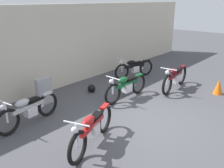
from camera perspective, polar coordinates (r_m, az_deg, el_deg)
The scene contains 10 objects.
ground_plane at distance 6.83m, azimuth 8.82°, elevation -8.83°, with size 40.00×40.00×0.00m, color #47474C.
building_wall at distance 9.13m, azimuth -13.83°, elevation 8.30°, with size 18.00×0.30×3.05m, color beige.
stone_marker at distance 7.99m, azimuth -15.78°, elevation -1.59°, with size 0.51×0.20×0.87m, color #9E9EA3.
helmet at distance 8.78m, azimuth -4.87°, elevation -1.02°, with size 0.29×0.29×0.29m, color black.
traffic_cone at distance 9.33m, azimuth 23.89°, elevation -0.57°, with size 0.32×0.32×0.55m, color orange.
motorcycle_green at distance 8.06m, azimuth 3.34°, elevation -0.61°, with size 2.05×0.57×0.92m.
motorcycle_red at distance 5.54m, azimuth -4.75°, elevation -10.50°, with size 2.00×0.87×0.93m.
motorcycle_black at distance 10.34m, azimuth 5.23°, elevation 3.81°, with size 1.88×0.82×0.88m.
motorcycle_maroon at distance 9.21m, azimuth 14.68°, elevation 1.51°, with size 2.15×0.60×0.97m.
motorcycle_silver at distance 6.80m, azimuth -19.18°, elevation -5.83°, with size 1.99×0.58×0.89m.
Camera 1 is at (-5.15, -3.11, 3.22)m, focal length 38.62 mm.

